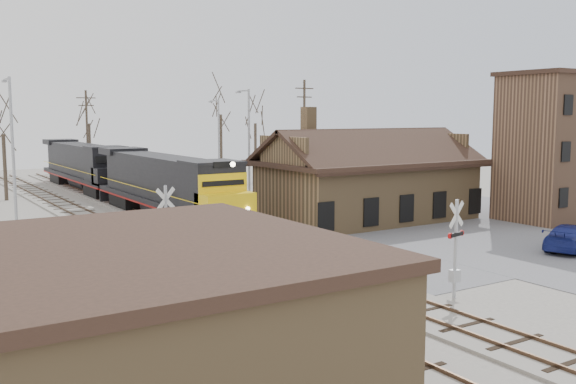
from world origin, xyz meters
The scene contains 22 objects.
ground centered at (0.00, 0.00, 0.00)m, with size 140.00×140.00×0.00m, color #9D988E.
road centered at (0.00, 0.00, 0.01)m, with size 60.00×9.00×0.03m, color #59595E.
parking_lot centered at (18.00, 4.00, 0.02)m, with size 22.00×26.00×0.03m, color #59595E.
track_main centered at (0.00, 15.00, 0.07)m, with size 3.40×90.00×0.24m.
track_siding centered at (-4.50, 15.00, 0.07)m, with size 3.40×90.00×0.24m.
depot centered at (11.99, 12.00, 2.41)m, with size 15.20×9.31×7.90m.
signal_tower centered at (22.39, 5.00, 5.08)m, with size 6.00×5.40×10.30m.
commercial_building centered at (-13.00, -8.00, 2.16)m, with size 12.40×10.40×4.30m.
locomotive_lead centered at (0.00, 19.17, 2.46)m, with size 3.15×21.08×4.68m.
locomotive_trailing centered at (0.00, 40.52, 2.46)m, with size 3.15×21.08×4.43m.
crossbuck_near centered at (2.47, -5.09, 1.89)m, with size 1.13×0.35×4.01m.
crossbuck_far centered at (-5.96, 4.61, 1.95)m, with size 1.16×0.42×4.16m.
parked_car centered at (14.75, -2.12, 0.72)m, with size 2.03×4.98×1.45m, color navy.
streetlight_a centered at (-10.25, 17.45, 5.32)m, with size 0.25×2.04×9.55m.
streetlight_b centered at (7.45, 21.02, 5.21)m, with size 0.25×2.04×9.34m.
streetlight_c centered at (11.00, 33.42, 4.95)m, with size 0.25×2.04×8.84m.
utility_pole_b centered at (1.88, 46.11, 5.20)m, with size 2.00×0.24×9.94m.
utility_pole_c centered at (17.09, 27.51, 5.54)m, with size 2.00×0.24×10.62m.
tree_b centered at (-7.78, 36.78, 6.66)m, with size 3.82×3.82×9.37m.
tree_c centered at (2.83, 48.77, 7.47)m, with size 4.28×4.28×10.49m.
tree_d centered at (14.94, 40.66, 8.62)m, with size 4.94×4.94×12.10m.
tree_e centered at (17.67, 37.85, 7.52)m, with size 4.31×4.31×10.56m.
Camera 1 is at (-16.81, -22.78, 7.37)m, focal length 40.00 mm.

